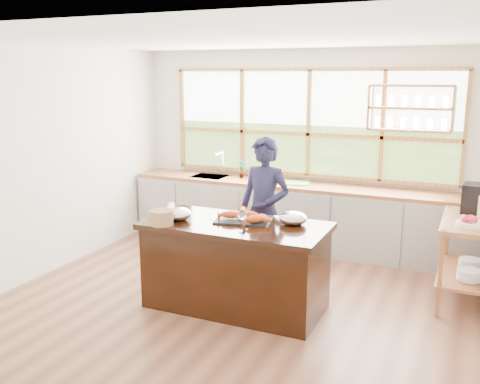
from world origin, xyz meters
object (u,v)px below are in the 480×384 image
Objects in this scene: cook at (264,211)px; wicker_basket at (162,218)px; island at (236,265)px; espresso_machine at (476,199)px.

wicker_basket is at bearing -112.98° from cook.
island is 2.69m from espresso_machine.
espresso_machine reaches higher than island.
espresso_machine is at bearing 33.28° from island.
cook is 1.28m from wicker_basket.
island is at bearing 28.32° from wicker_basket.
cook reaches higher than wicker_basket.
island is 5.89× the size of espresso_machine.
wicker_basket reaches higher than island.
cook is at bearing 58.75° from wicker_basket.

